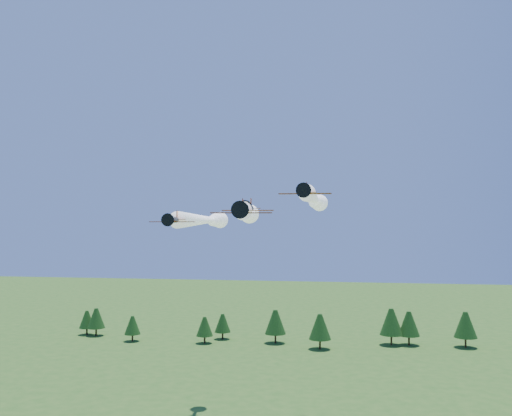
# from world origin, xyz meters

# --- Properties ---
(plane_lead) EXTENTS (11.17, 43.48, 3.70)m
(plane_lead) POSITION_xyz_m (-2.09, 17.30, 41.88)
(plane_lead) COLOR black
(plane_lead) RESTS_ON ground
(plane_left) EXTENTS (10.16, 56.82, 3.70)m
(plane_left) POSITION_xyz_m (-12.77, 30.54, 40.66)
(plane_left) COLOR black
(plane_left) RESTS_ON ground
(plane_right) EXTENTS (7.37, 53.92, 3.70)m
(plane_right) POSITION_xyz_m (8.56, 30.87, 44.62)
(plane_right) COLOR black
(plane_right) RESTS_ON ground
(plane_slot) EXTENTS (7.80, 8.48, 2.74)m
(plane_slot) POSITION_xyz_m (-0.02, 5.92, 42.41)
(plane_slot) COLOR black
(plane_slot) RESTS_ON ground
(treeline) EXTENTS (165.58, 17.35, 11.77)m
(treeline) POSITION_xyz_m (9.97, 109.66, 6.57)
(treeline) COLOR #382314
(treeline) RESTS_ON ground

